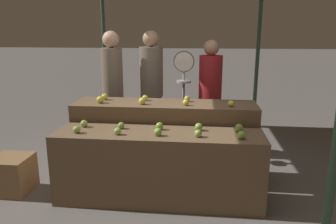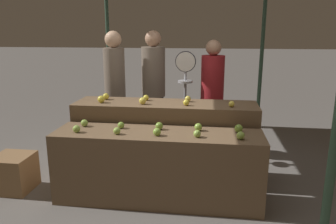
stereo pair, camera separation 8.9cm
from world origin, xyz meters
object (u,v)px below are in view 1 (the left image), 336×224
produce_scale (184,82)px  person_vendor_at_scale (210,89)px  person_customer_right (151,82)px  wooden_crate_side (12,174)px  person_customer_left (113,83)px

produce_scale → person_vendor_at_scale: size_ratio=0.92×
person_customer_right → wooden_crate_side: size_ratio=4.33×
person_customer_left → person_customer_right: size_ratio=1.00×
person_customer_left → wooden_crate_side: 1.82m
person_vendor_at_scale → person_customer_right: 0.89m
produce_scale → person_customer_left: 1.06m
person_customer_left → produce_scale: bearing=157.7°
produce_scale → wooden_crate_side: bearing=-147.7°
person_customer_left → wooden_crate_side: bearing=44.0°
person_vendor_at_scale → wooden_crate_side: size_ratio=4.02×
person_customer_right → person_customer_left: bearing=-1.7°
person_vendor_at_scale → person_customer_left: (-1.42, -0.15, 0.09)m
person_customer_right → wooden_crate_side: person_customer_right is taller
person_vendor_at_scale → wooden_crate_side: (-2.27, -1.51, -0.77)m
person_customer_right → wooden_crate_side: (-1.39, -1.58, -0.85)m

